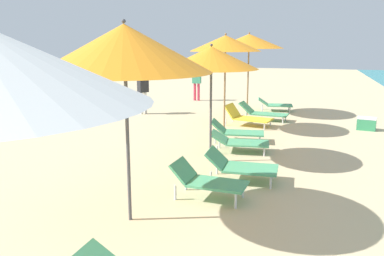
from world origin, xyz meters
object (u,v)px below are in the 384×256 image
(umbrella_third, at_px, (124,48))
(lounger_fourth_inland, at_px, (240,166))
(lounger_fifth_inland, at_px, (236,131))
(person_walking_far, at_px, (197,80))
(lounger_fourth_shoreside, at_px, (239,141))
(lounger_farthest_inland, at_px, (262,112))
(umbrella_fifth, at_px, (225,43))
(umbrella_farthest, at_px, (249,41))
(lounger_third_shoreside, at_px, (207,180))
(cooler_box, at_px, (367,124))
(lounger_farthest_shoreside, at_px, (275,104))
(person_walking_mid, at_px, (143,87))
(lounger_fifth_shoreside, at_px, (247,117))
(umbrella_fourth, at_px, (211,58))

(umbrella_third, distance_m, lounger_fourth_inland, 3.30)
(lounger_fifth_inland, relative_size, person_walking_far, 0.93)
(lounger_fourth_shoreside, xyz_separation_m, lounger_farthest_inland, (0.12, 4.08, 0.01))
(umbrella_fifth, xyz_separation_m, umbrella_farthest, (0.26, 2.85, 0.05))
(lounger_third_shoreside, relative_size, lounger_fourth_inland, 0.97)
(lounger_third_shoreside, bearing_deg, cooler_box, 67.92)
(lounger_third_shoreside, distance_m, lounger_fifth_inland, 4.02)
(lounger_third_shoreside, xyz_separation_m, lounger_farthest_shoreside, (0.41, 9.03, -0.06))
(umbrella_fifth, bearing_deg, lounger_farthest_inland, 64.83)
(umbrella_third, distance_m, umbrella_farthest, 9.15)
(lounger_farthest_shoreside, height_order, cooler_box, lounger_farthest_shoreside)
(lounger_fourth_inland, bearing_deg, cooler_box, 60.92)
(umbrella_third, xyz_separation_m, person_walking_mid, (-3.18, 8.27, -1.53))
(umbrella_fifth, height_order, person_walking_far, umbrella_fifth)
(person_walking_mid, bearing_deg, person_walking_far, 107.74)
(lounger_fourth_inland, relative_size, lounger_fifth_inland, 0.93)
(umbrella_farthest, xyz_separation_m, person_walking_mid, (-3.60, -0.88, -1.60))
(umbrella_third, xyz_separation_m, lounger_fourth_shoreside, (0.94, 4.14, -2.23))
(lounger_fifth_shoreside, relative_size, person_walking_far, 1.00)
(umbrella_third, height_order, lounger_fifth_shoreside, umbrella_third)
(umbrella_fifth, xyz_separation_m, person_walking_mid, (-3.34, 1.98, -1.55))
(umbrella_third, height_order, lounger_farthest_shoreside, umbrella_third)
(umbrella_fourth, height_order, lounger_fourth_inland, umbrella_fourth)
(person_walking_mid, bearing_deg, umbrella_fourth, -21.74)
(lounger_fifth_inland, distance_m, person_walking_far, 7.48)
(lounger_fifth_shoreside, bearing_deg, lounger_farthest_shoreside, 90.31)
(umbrella_fourth, height_order, umbrella_fifth, umbrella_fifth)
(lounger_fifth_inland, distance_m, umbrella_farthest, 4.63)
(person_walking_mid, bearing_deg, lounger_fourth_inland, -21.46)
(umbrella_farthest, bearing_deg, lounger_fourth_inland, -82.92)
(lounger_farthest_shoreside, distance_m, person_walking_far, 4.01)
(lounger_fifth_shoreside, xyz_separation_m, lounger_fifth_inland, (0.03, -2.10, 0.00))
(lounger_fourth_shoreside, bearing_deg, lounger_fifth_shoreside, 88.85)
(umbrella_fifth, bearing_deg, umbrella_fourth, -84.27)
(umbrella_third, height_order, umbrella_fifth, umbrella_third)
(umbrella_fifth, relative_size, lounger_farthest_shoreside, 2.11)
(lounger_farthest_inland, height_order, person_walking_far, person_walking_far)
(umbrella_third, height_order, person_walking_mid, umbrella_third)
(umbrella_fifth, xyz_separation_m, lounger_farthest_inland, (0.90, 1.92, -2.24))
(umbrella_fourth, height_order, lounger_farthest_inland, umbrella_fourth)
(lounger_fifth_shoreside, distance_m, lounger_farthest_shoreside, 2.99)
(umbrella_fourth, xyz_separation_m, person_walking_far, (-2.67, 8.78, -1.32))
(umbrella_fifth, bearing_deg, umbrella_farthest, 84.71)
(umbrella_fourth, xyz_separation_m, lounger_farthest_inland, (0.59, 5.01, -1.97))
(umbrella_fourth, xyz_separation_m, lounger_fifth_shoreside, (0.22, 4.02, -1.96))
(umbrella_fifth, relative_size, lounger_fifth_inland, 1.96)
(lounger_third_shoreside, height_order, lounger_fifth_shoreside, lounger_fifth_shoreside)
(lounger_third_shoreside, distance_m, umbrella_fifth, 5.67)
(lounger_farthest_shoreside, bearing_deg, lounger_farthest_inland, -104.14)
(lounger_farthest_inland, bearing_deg, umbrella_fifth, -108.25)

